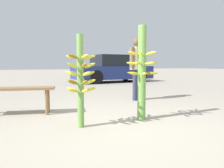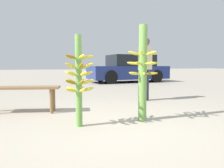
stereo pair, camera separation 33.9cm
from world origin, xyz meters
name	(u,v)px [view 2 (the right image)]	position (x,y,z in m)	size (l,w,h in m)	color
ground_plane	(119,128)	(0.00, 0.00, 0.00)	(80.00, 80.00, 0.00)	#A89E8C
banana_stalk_left	(79,78)	(-0.51, 0.28, 0.70)	(0.44, 0.45, 1.31)	#6B9E47
banana_stalk_center	(143,71)	(0.51, 0.28, 0.78)	(0.50, 0.50, 1.51)	#6B9E47
vendor_person	(145,63)	(1.48, 2.01, 0.93)	(0.54, 0.38, 1.55)	#2D334C
market_bench	(20,91)	(-1.37, 1.54, 0.41)	(1.48, 0.69, 0.49)	olive
parked_car	(128,69)	(3.46, 7.52, 0.67)	(4.02, 1.86, 1.38)	navy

